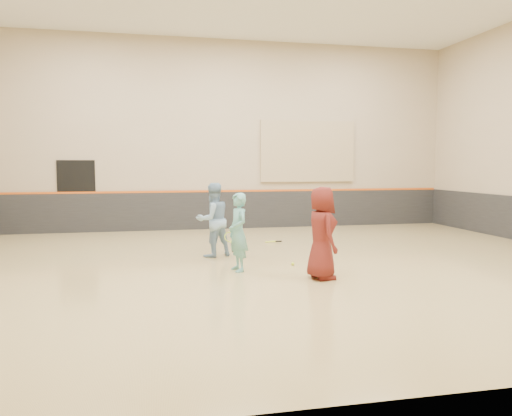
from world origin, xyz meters
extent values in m
cube|color=tan|center=(0.00, 0.00, -0.10)|extent=(15.00, 12.00, 0.20)
cube|color=tan|center=(0.00, 6.01, 3.00)|extent=(15.00, 0.02, 6.00)
cube|color=tan|center=(0.00, -6.01, 3.00)|extent=(15.00, 0.02, 6.00)
cube|color=#232326|center=(0.00, 5.97, 0.60)|extent=(14.90, 0.04, 1.20)
cube|color=#D85914|center=(0.00, 5.96, 1.22)|extent=(14.90, 0.03, 0.06)
cube|color=tan|center=(2.80, 5.95, 2.50)|extent=(3.20, 0.08, 2.00)
cube|color=black|center=(-4.50, 5.98, 1.10)|extent=(1.10, 0.05, 2.20)
imported|color=#65B0AE|center=(-0.67, -0.44, 0.76)|extent=(0.48, 0.62, 1.53)
imported|color=#83A9CB|center=(-0.96, 1.18, 0.83)|extent=(0.98, 0.88, 1.66)
imported|color=maroon|center=(0.69, -1.40, 0.84)|extent=(0.58, 0.85, 1.67)
sphere|color=#D3EF37|center=(0.51, -0.16, 0.03)|extent=(0.07, 0.07, 0.07)
sphere|color=#BDCE2F|center=(0.79, -1.47, 1.13)|extent=(0.07, 0.07, 0.07)
sphere|color=#CAED37|center=(-0.29, 2.16, 0.03)|extent=(0.07, 0.07, 0.07)
camera|label=1|loc=(-2.34, -9.88, 2.07)|focal=35.00mm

